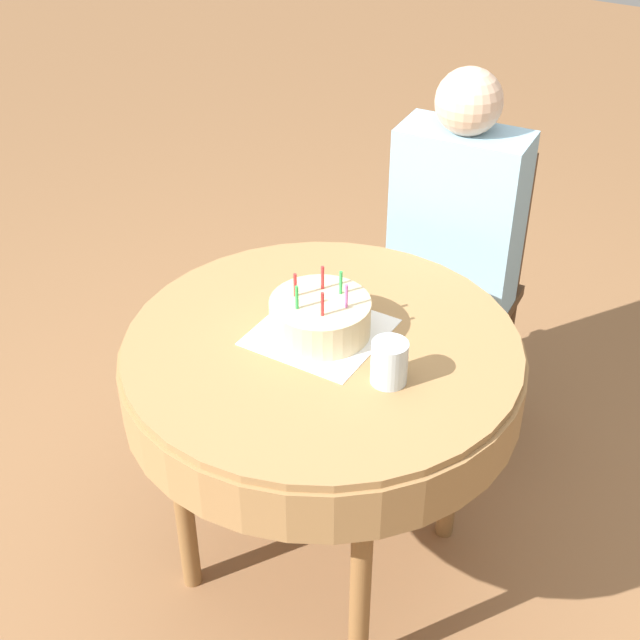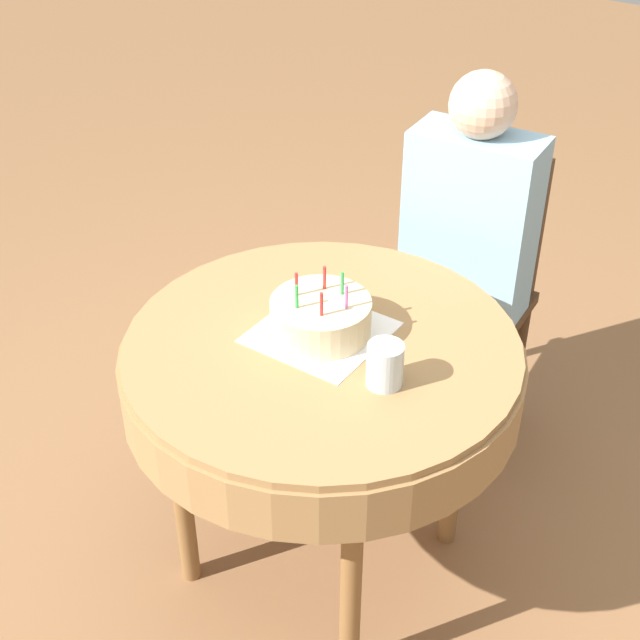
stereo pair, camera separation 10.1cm
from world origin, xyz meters
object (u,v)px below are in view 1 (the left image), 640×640
(chair, at_px, (457,282))
(person, at_px, (454,234))
(drinking_glass, at_px, (389,362))
(birthday_cake, at_px, (320,317))

(chair, bearing_deg, person, -90.00)
(drinking_glass, bearing_deg, person, 103.02)
(person, height_order, birthday_cake, person)
(birthday_cake, height_order, drinking_glass, birthday_cake)
(drinking_glass, bearing_deg, chair, 102.13)
(chair, bearing_deg, birthday_cake, -97.76)
(person, relative_size, drinking_glass, 11.69)
(person, xyz_separation_m, birthday_cake, (-0.05, -0.66, 0.08))
(birthday_cake, xyz_separation_m, drinking_glass, (0.22, -0.08, 0.01))
(chair, relative_size, drinking_glass, 8.95)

